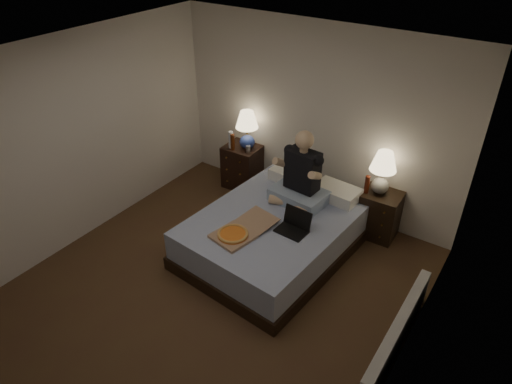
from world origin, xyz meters
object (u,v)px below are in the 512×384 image
Objects in this scene: water_bottle at (231,140)px; beer_bottle_right at (367,184)px; lamp_right at (382,173)px; pizza_box at (233,235)px; person at (300,168)px; beer_bottle_left at (233,142)px; nightstand_left at (243,166)px; bed at (274,234)px; laptop at (292,223)px; soda_can at (248,149)px; nightstand_right at (379,214)px; lamp_left at (247,130)px; radiator at (397,335)px.

water_bottle is 1.09× the size of beer_bottle_right.
pizza_box is at bearing -122.25° from lamp_right.
water_bottle is 2.05m from beer_bottle_right.
beer_bottle_left is at bearing 166.69° from person.
pizza_box is at bearing -53.31° from beer_bottle_left.
nightstand_left is 0.47m from beer_bottle_left.
person is (-0.66, -0.51, 0.25)m from beer_bottle_right.
beer_bottle_left is at bearing -175.95° from lamp_right.
bed is 1.63m from beer_bottle_left.
laptop is (-0.42, -1.09, -0.09)m from beer_bottle_right.
bed is 6.06× the size of laptop.
water_bottle reaches higher than laptop.
pizza_box is (-0.17, -0.58, 0.30)m from bed.
pizza_box is at bearing -52.58° from water_bottle.
soda_can is 0.25m from beer_bottle_left.
nightstand_right is (2.12, 0.00, -0.02)m from nightstand_left.
laptop is at bearing -39.33° from lamp_left.
water_bottle is at bearing 153.92° from radiator.
laptop is at bearing -40.16° from nightstand_left.
lamp_right is at bearing 177.92° from nightstand_right.
water_bottle is 1.95m from laptop.
laptop is at bearing -32.98° from beer_bottle_left.
beer_bottle_right is at bearing 0.15° from soda_can.
water_bottle is 0.16× the size of radiator.
nightstand_right is 2.45× the size of water_bottle.
pizza_box is 0.47× the size of radiator.
nightstand_left is at bearing 149.99° from soda_can.
lamp_left is 0.60× the size of person.
beer_bottle_left is at bearing -28.37° from water_bottle.
nightstand_right is at bearing 66.07° from laptop.
lamp_left is at bearing 158.55° from person.
laptop is at bearing -18.60° from bed.
lamp_right is (-0.05, 0.00, 0.59)m from nightstand_right.
lamp_left reaches higher than lamp_right.
lamp_right is 1.32m from laptop.
radiator is at bearing -26.38° from person.
bed is at bearing -93.74° from person.
water_bottle is at bearing 151.63° from beer_bottle_left.
nightstand_left is at bearing 160.03° from person.
beer_bottle_right is 0.14× the size of radiator.
nightstand_left is 1.92× the size of laptop.
lamp_left is at bearing 131.05° from pizza_box.
lamp_right is 0.74× the size of pizza_box.
beer_bottle_left is 0.25× the size of person.
pizza_box is 1.94m from radiator.
person is 1.14m from pizza_box.
soda_can reaches higher than nightstand_left.
water_bottle is 0.74× the size of laptop.
beer_bottle_left is 1.43m from person.
nightstand_left is 1.17× the size of lamp_left.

